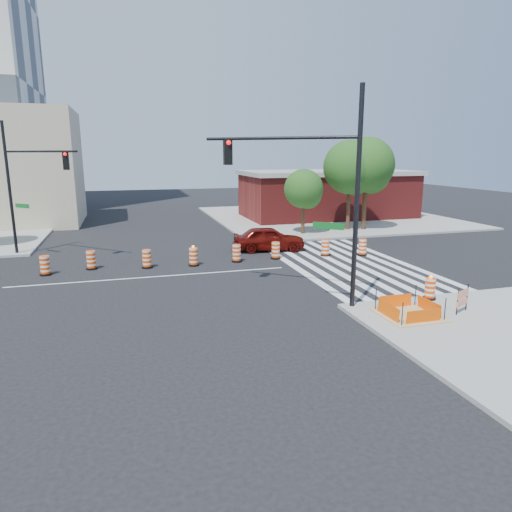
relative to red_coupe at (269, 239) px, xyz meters
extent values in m
plane|color=black|center=(-7.72, -4.62, -0.79)|extent=(120.00, 120.00, 0.00)
cube|color=gray|center=(10.28, 13.38, -0.72)|extent=(22.00, 22.00, 0.15)
cube|color=silver|center=(0.08, -4.62, -0.79)|extent=(0.45, 13.50, 0.01)
cube|color=silver|center=(0.98, -4.62, -0.79)|extent=(0.45, 13.50, 0.01)
cube|color=silver|center=(1.88, -4.62, -0.79)|extent=(0.45, 13.50, 0.01)
cube|color=silver|center=(2.78, -4.62, -0.79)|extent=(0.45, 13.50, 0.01)
cube|color=silver|center=(3.68, -4.62, -0.79)|extent=(0.45, 13.50, 0.01)
cube|color=silver|center=(4.58, -4.62, -0.79)|extent=(0.45, 13.50, 0.01)
cube|color=silver|center=(5.48, -4.62, -0.79)|extent=(0.45, 13.50, 0.01)
cube|color=silver|center=(6.38, -4.62, -0.79)|extent=(0.45, 13.50, 0.01)
cube|color=silver|center=(-7.72, -4.62, -0.79)|extent=(14.00, 0.12, 0.01)
cube|color=tan|center=(1.28, -13.62, -0.62)|extent=(2.20, 2.20, 0.05)
cube|color=#EF5404|center=(1.28, -14.52, -0.37)|extent=(1.44, 0.02, 0.55)
cube|color=#EF5404|center=(1.28, -12.72, -0.37)|extent=(1.44, 0.02, 0.55)
cube|color=#EF5404|center=(0.38, -13.62, -0.37)|extent=(0.02, 1.44, 0.55)
cube|color=#EF5404|center=(2.18, -13.62, -0.37)|extent=(0.02, 1.44, 0.55)
cylinder|color=black|center=(0.38, -14.52, -0.19)|extent=(0.04, 0.04, 0.90)
cylinder|color=black|center=(2.18, -14.52, -0.19)|extent=(0.04, 0.04, 0.90)
cylinder|color=black|center=(0.38, -12.72, -0.19)|extent=(0.04, 0.04, 0.90)
cylinder|color=black|center=(2.18, -12.72, -0.19)|extent=(0.04, 0.04, 0.90)
cube|color=maroon|center=(10.28, 13.38, 1.31)|extent=(16.00, 8.00, 4.20)
cube|color=gray|center=(10.28, 13.38, 3.61)|extent=(16.50, 8.50, 0.40)
imported|color=#550B07|center=(0.00, 0.00, 0.00)|extent=(4.87, 2.50, 1.59)
cylinder|color=black|center=(-0.26, -11.98, 3.65)|extent=(0.19, 0.19, 8.59)
cylinder|color=black|center=(-2.81, -10.01, 6.02)|extent=(5.19, 4.03, 0.13)
cube|color=black|center=(-4.60, -8.64, 5.48)|extent=(0.34, 0.30, 1.07)
sphere|color=#FF0C0C|center=(-4.60, -8.82, 5.86)|extent=(0.19, 0.19, 0.19)
cube|color=#0C591E|center=(-1.11, -11.32, 2.58)|extent=(1.05, 0.82, 0.27)
cylinder|color=black|center=(-15.57, 3.04, 3.34)|extent=(0.18, 0.18, 7.97)
cylinder|color=black|center=(-13.39, 0.99, 5.53)|extent=(4.44, 4.18, 0.12)
cube|color=black|center=(-11.86, -0.44, 5.03)|extent=(0.32, 0.28, 1.00)
sphere|color=#FF0C0C|center=(-11.86, -0.62, 5.38)|extent=(0.18, 0.18, 0.18)
cube|color=#0C591E|center=(-14.84, 2.36, 2.34)|extent=(0.90, 0.85, 0.25)
cylinder|color=black|center=(3.32, -12.11, -0.60)|extent=(0.54, 0.54, 0.09)
cylinder|color=#F54205|center=(3.32, -12.11, -0.15)|extent=(0.43, 0.43, 0.85)
sphere|color=#FF990C|center=(3.32, -12.11, 0.34)|extent=(0.14, 0.14, 0.14)
cube|color=#F54205|center=(3.45, -13.89, 0.11)|extent=(0.84, 0.44, 0.30)
cube|color=#F54205|center=(3.45, -13.89, -0.24)|extent=(0.84, 0.44, 0.24)
cylinder|color=black|center=(3.09, -14.07, -0.11)|extent=(0.04, 0.04, 1.08)
cylinder|color=black|center=(3.82, -13.72, -0.11)|extent=(0.04, 0.04, 1.08)
cylinder|color=#382314|center=(4.29, 4.77, 0.80)|extent=(0.28, 0.28, 3.19)
sphere|color=#123F14|center=(4.29, 4.77, 2.80)|extent=(2.99, 2.99, 2.99)
sphere|color=#123F14|center=(4.74, 5.03, 2.30)|extent=(2.20, 2.20, 2.20)
sphere|color=#123F14|center=(3.94, 4.59, 2.50)|extent=(2.00, 2.00, 2.00)
cylinder|color=#382314|center=(8.57, 5.59, 1.50)|extent=(0.31, 0.31, 4.58)
sphere|color=#123F14|center=(8.57, 5.59, 4.36)|extent=(4.29, 4.29, 4.29)
sphere|color=#123F14|center=(9.05, 5.88, 3.64)|extent=(3.15, 3.15, 3.15)
sphere|color=#123F14|center=(8.18, 5.40, 3.93)|extent=(2.86, 2.86, 2.86)
cylinder|color=#382314|center=(9.87, 5.34, 1.57)|extent=(0.35, 0.35, 4.73)
sphere|color=#123F14|center=(9.87, 5.34, 4.53)|extent=(4.43, 4.43, 4.43)
sphere|color=#123F14|center=(10.42, 5.67, 3.79)|extent=(3.25, 3.25, 3.25)
sphere|color=#123F14|center=(9.43, 5.12, 4.08)|extent=(2.96, 2.96, 2.96)
cylinder|color=black|center=(-13.09, -2.69, -0.74)|extent=(0.60, 0.60, 0.10)
cylinder|color=#F54205|center=(-13.09, -2.69, -0.24)|extent=(0.48, 0.48, 0.95)
cylinder|color=black|center=(-10.86, -2.03, -0.74)|extent=(0.60, 0.60, 0.10)
cylinder|color=#F54205|center=(-10.86, -2.03, -0.24)|extent=(0.48, 0.48, 0.95)
cylinder|color=black|center=(-7.91, -2.59, -0.74)|extent=(0.60, 0.60, 0.10)
cylinder|color=#F54205|center=(-7.91, -2.59, -0.24)|extent=(0.48, 0.48, 0.95)
cylinder|color=black|center=(-5.35, -2.78, -0.74)|extent=(0.60, 0.60, 0.10)
cylinder|color=#F54205|center=(-5.35, -2.78, -0.24)|extent=(0.48, 0.48, 0.95)
sphere|color=#FF990C|center=(-5.35, -2.78, 0.31)|extent=(0.16, 0.16, 0.16)
cylinder|color=black|center=(-2.78, -2.53, -0.74)|extent=(0.60, 0.60, 0.10)
cylinder|color=#F54205|center=(-2.78, -2.53, -0.24)|extent=(0.48, 0.48, 0.95)
cylinder|color=black|center=(-0.33, -2.42, -0.74)|extent=(0.60, 0.60, 0.10)
cylinder|color=#F54205|center=(-0.33, -2.42, -0.24)|extent=(0.48, 0.48, 0.95)
cylinder|color=black|center=(2.89, -2.52, -0.74)|extent=(0.60, 0.60, 0.10)
cylinder|color=#F54205|center=(2.89, -2.52, -0.24)|extent=(0.48, 0.48, 0.95)
cylinder|color=black|center=(5.17, -3.02, -0.74)|extent=(0.60, 0.60, 0.10)
cylinder|color=#F54205|center=(5.17, -3.02, -0.24)|extent=(0.48, 0.48, 0.95)
camera|label=1|loc=(-8.91, -27.87, 5.40)|focal=32.00mm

